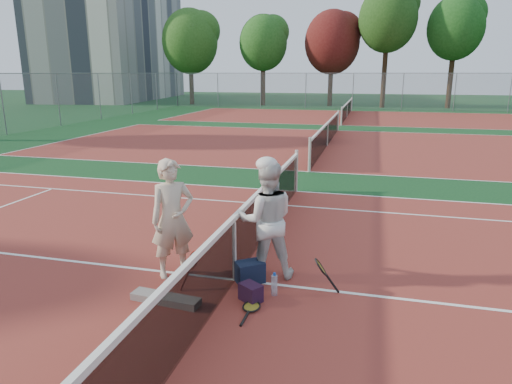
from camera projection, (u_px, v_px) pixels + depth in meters
ground at (235, 280)px, 6.88m from camera, size 130.00×130.00×0.00m
court_main at (235, 280)px, 6.88m from camera, size 23.77×10.97×0.01m
court_far_a at (327, 146)px, 19.52m from camera, size 23.77×10.97×0.01m
court_far_b at (347, 117)px, 32.17m from camera, size 23.77×10.97×0.01m
net_main at (234, 249)px, 6.75m from camera, size 0.10×10.98×1.02m
net_far_a at (328, 134)px, 19.40m from camera, size 0.10×10.98×1.02m
net_far_b at (347, 110)px, 32.04m from camera, size 0.10×10.98×1.02m
fence_back at (353, 91)px, 38.35m from camera, size 32.00×0.06×3.00m
apartment_block at (115, 33)px, 52.95m from camera, size 12.96×23.18×15.00m
player_a at (173, 219)px, 6.83m from camera, size 0.79×0.76×1.82m
player_b at (266, 220)px, 6.82m from camera, size 1.04×0.92×1.79m
racket_red at (193, 269)px, 6.60m from camera, size 0.40×0.41×0.55m
racket_black_held at (320, 276)px, 6.43m from camera, size 0.42×0.34×0.51m
racket_spare at (251, 307)px, 6.04m from camera, size 0.29×0.61×0.05m
sports_bag_navy at (250, 272)px, 6.78m from camera, size 0.49×0.47×0.32m
sports_bag_purple at (251, 293)px, 6.23m from camera, size 0.37×0.34×0.25m
net_cover_canvas at (166, 299)px, 6.20m from camera, size 1.00×0.32×0.10m
water_bottle at (274, 285)px, 6.38m from camera, size 0.09×0.09×0.30m
tree_back_0 at (190, 42)px, 43.75m from camera, size 5.33×5.33×8.99m
tree_back_1 at (263, 43)px, 42.39m from camera, size 4.45×4.45×8.28m
tree_back_maroon at (332, 43)px, 41.50m from camera, size 4.99×4.99×8.58m
tree_back_3 at (388, 19)px, 38.90m from camera, size 4.94×4.94×10.35m
tree_back_4 at (456, 28)px, 38.46m from camera, size 4.66×4.66×9.38m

